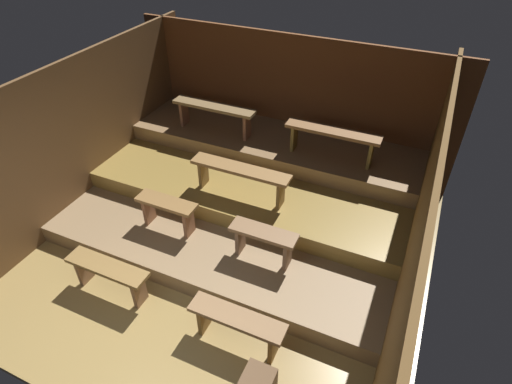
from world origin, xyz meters
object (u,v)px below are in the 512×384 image
(bench_floor_left, at_px, (108,272))
(bench_middle_center, at_px, (240,173))
(bench_lower_left, at_px, (167,208))
(bench_upper_right, at_px, (332,136))
(bench_lower_right, at_px, (264,238))
(bench_upper_left, at_px, (214,111))
(bench_floor_right, at_px, (237,323))
(wooden_crate_floor, at_px, (258,384))

(bench_floor_left, height_order, bench_middle_center, bench_middle_center)
(bench_lower_left, bearing_deg, bench_upper_right, 48.03)
(bench_lower_right, xyz_separation_m, bench_upper_left, (-1.73, 1.93, 0.54))
(bench_upper_right, bearing_deg, bench_upper_left, 180.00)
(bench_floor_right, bearing_deg, bench_lower_left, 145.71)
(bench_floor_right, xyz_separation_m, wooden_crate_floor, (0.45, -0.45, -0.20))
(bench_floor_left, xyz_separation_m, bench_upper_left, (-0.12, 3.02, 0.78))
(bench_floor_right, xyz_separation_m, bench_upper_left, (-1.90, 3.02, 0.78))
(bench_upper_left, bearing_deg, bench_floor_right, -57.91)
(bench_lower_left, distance_m, bench_lower_right, 1.45)
(bench_lower_left, relative_size, bench_middle_center, 0.59)
(bench_middle_center, distance_m, bench_upper_left, 1.54)
(bench_floor_left, bearing_deg, bench_middle_center, 64.61)
(bench_upper_left, bearing_deg, bench_floor_left, -87.73)
(wooden_crate_floor, bearing_deg, bench_upper_right, 95.40)
(bench_floor_left, xyz_separation_m, bench_middle_center, (0.90, 1.90, 0.53))
(bench_middle_center, bearing_deg, wooden_crate_floor, -60.65)
(bench_floor_right, height_order, bench_middle_center, bench_middle_center)
(bench_floor_right, distance_m, bench_lower_left, 1.97)
(bench_floor_left, height_order, bench_upper_right, bench_upper_right)
(bench_upper_left, height_order, bench_upper_right, same)
(bench_lower_left, bearing_deg, bench_floor_right, -34.29)
(bench_lower_right, xyz_separation_m, bench_middle_center, (-0.71, 0.80, 0.29))
(bench_middle_center, bearing_deg, bench_lower_right, -48.63)
(bench_upper_right, relative_size, wooden_crate_floor, 4.59)
(bench_lower_left, bearing_deg, wooden_crate_floor, -36.87)
(bench_floor_right, height_order, bench_upper_left, bench_upper_left)
(bench_floor_right, relative_size, bench_lower_left, 1.27)
(bench_lower_left, distance_m, wooden_crate_floor, 2.61)
(bench_floor_left, bearing_deg, bench_lower_left, 81.48)
(wooden_crate_floor, bearing_deg, bench_lower_left, 143.13)
(bench_upper_right, height_order, wooden_crate_floor, bench_upper_right)
(bench_lower_left, height_order, bench_upper_right, bench_upper_right)
(bench_lower_right, relative_size, bench_upper_left, 0.60)
(bench_floor_left, height_order, bench_upper_left, bench_upper_left)
(bench_floor_left, height_order, bench_lower_left, bench_lower_left)
(bench_floor_left, distance_m, bench_lower_left, 1.14)
(bench_floor_right, distance_m, wooden_crate_floor, 0.66)
(bench_floor_left, bearing_deg, bench_upper_right, 57.91)
(bench_middle_center, height_order, bench_upper_left, bench_upper_left)
(bench_floor_left, xyz_separation_m, bench_lower_left, (0.16, 1.10, 0.24))
(bench_lower_left, xyz_separation_m, bench_middle_center, (0.74, 0.80, 0.29))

